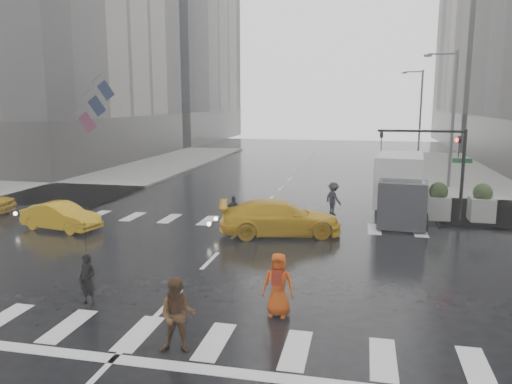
% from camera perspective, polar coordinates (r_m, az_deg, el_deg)
% --- Properties ---
extents(ground, '(120.00, 120.00, 0.00)m').
position_cam_1_polar(ground, '(18.62, -5.27, -7.82)').
color(ground, black).
rests_on(ground, ground).
extents(sidewalk_nw, '(35.00, 35.00, 0.15)m').
position_cam_1_polar(sidewalk_nw, '(42.81, -23.47, 1.79)').
color(sidewalk_nw, gray).
rests_on(sidewalk_nw, ground).
extents(building_nw_far, '(26.05, 26.05, 44.00)m').
position_cam_1_polar(building_nw_far, '(81.85, -13.68, 20.17)').
color(building_nw_far, slate).
rests_on(building_nw_far, ground).
extents(road_markings, '(18.00, 48.00, 0.01)m').
position_cam_1_polar(road_markings, '(18.62, -5.27, -7.80)').
color(road_markings, silver).
rests_on(road_markings, ground).
extents(traffic_signal_pole, '(4.45, 0.42, 4.50)m').
position_cam_1_polar(traffic_signal_pole, '(25.26, 20.44, 3.83)').
color(traffic_signal_pole, black).
rests_on(traffic_signal_pole, ground).
extents(street_lamp_near, '(2.15, 0.22, 9.00)m').
position_cam_1_polar(street_lamp_near, '(35.30, 21.39, 8.25)').
color(street_lamp_near, '#59595B').
rests_on(street_lamp_near, ground).
extents(street_lamp_far, '(2.15, 0.22, 9.00)m').
position_cam_1_polar(street_lamp_far, '(55.14, 18.16, 8.93)').
color(street_lamp_far, '#59595B').
rests_on(street_lamp_far, ground).
extents(planter_west, '(1.10, 1.10, 1.80)m').
position_cam_1_polar(planter_west, '(25.57, 15.62, -0.90)').
color(planter_west, gray).
rests_on(planter_west, ground).
extents(planter_mid, '(1.10, 1.10, 1.80)m').
position_cam_1_polar(planter_mid, '(25.77, 20.06, -1.06)').
color(planter_mid, gray).
rests_on(planter_mid, ground).
extents(planter_east, '(1.10, 1.10, 1.80)m').
position_cam_1_polar(planter_east, '(26.13, 24.41, -1.21)').
color(planter_east, gray).
rests_on(planter_east, ground).
extents(flag_cluster, '(2.87, 3.06, 4.69)m').
position_cam_1_polar(flag_cluster, '(40.86, -18.09, 9.61)').
color(flag_cluster, '#59595B').
rests_on(flag_cluster, ground).
extents(pedestrian_black, '(1.09, 1.10, 2.43)m').
position_cam_1_polar(pedestrian_black, '(15.04, -18.90, -6.11)').
color(pedestrian_black, black).
rests_on(pedestrian_black, ground).
extents(pedestrian_brown, '(0.97, 0.82, 1.79)m').
position_cam_1_polar(pedestrian_brown, '(12.03, -8.94, -13.77)').
color(pedestrian_brown, '#4C311B').
rests_on(pedestrian_brown, ground).
extents(pedestrian_orange, '(0.88, 0.60, 1.77)m').
position_cam_1_polar(pedestrian_orange, '(13.77, 2.56, -10.51)').
color(pedestrian_orange, '#C1430D').
rests_on(pedestrian_orange, ground).
extents(pedestrian_far_a, '(0.94, 0.66, 1.48)m').
position_cam_1_polar(pedestrian_far_a, '(23.17, -2.53, -2.27)').
color(pedestrian_far_a, black).
rests_on(pedestrian_far_a, ground).
extents(pedestrian_far_b, '(1.18, 1.20, 1.68)m').
position_cam_1_polar(pedestrian_far_b, '(26.13, 8.83, -0.72)').
color(pedestrian_far_b, black).
rests_on(pedestrian_far_b, ground).
extents(taxi_mid, '(3.95, 2.01, 1.24)m').
position_cam_1_polar(taxi_mid, '(24.44, -21.40, -2.61)').
color(taxi_mid, '#DBA00B').
rests_on(taxi_mid, ground).
extents(taxi_rear, '(5.10, 3.33, 1.54)m').
position_cam_1_polar(taxi_rear, '(21.87, 2.78, -2.95)').
color(taxi_rear, '#DBA00B').
rests_on(taxi_rear, ground).
extents(box_truck, '(2.22, 5.92, 3.15)m').
position_cam_1_polar(box_truck, '(25.70, 16.13, 0.71)').
color(box_truck, silver).
rests_on(box_truck, ground).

